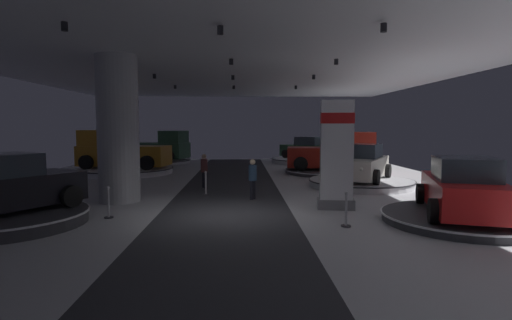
{
  "coord_description": "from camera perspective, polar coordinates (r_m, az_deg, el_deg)",
  "views": [
    {
      "loc": [
        0.52,
        -12.61,
        2.85
      ],
      "look_at": [
        1.17,
        4.61,
        1.4
      ],
      "focal_mm": 27.67,
      "sensor_mm": 36.0,
      "label": 1
    }
  ],
  "objects": [
    {
      "name": "display_platform_near_left",
      "position": [
        13.65,
        -32.42,
        -7.11
      ],
      "size": [
        4.53,
        4.53,
        0.38
      ],
      "color": "#333338",
      "rests_on": "ground"
    },
    {
      "name": "display_platform_deep_right",
      "position": [
        31.64,
        7.46,
        -0.03
      ],
      "size": [
        5.77,
        5.77,
        0.36
      ],
      "color": "silver",
      "rests_on": "ground"
    },
    {
      "name": "pickup_truck_far_left",
      "position": [
        25.55,
        -19.11,
        1.04
      ],
      "size": [
        5.55,
        3.26,
        2.3
      ],
      "color": "#B77519",
      "rests_on": "display_platform_far_left"
    },
    {
      "name": "display_platform_far_left",
      "position": [
        25.5,
        -18.39,
        -1.41
      ],
      "size": [
        5.81,
        5.81,
        0.35
      ],
      "color": "silver",
      "rests_on": "ground"
    },
    {
      "name": "display_car_near_left",
      "position": [
        13.48,
        -32.71,
        -3.23
      ],
      "size": [
        3.74,
        4.52,
        1.71
      ],
      "color": "black",
      "rests_on": "display_platform_near_left"
    },
    {
      "name": "column_left",
      "position": [
        15.79,
        -19.31,
        4.18
      ],
      "size": [
        1.53,
        1.53,
        5.5
      ],
      "color": "#ADADB2",
      "rests_on": "ground"
    },
    {
      "name": "ceiling_with_spotlights",
      "position": [
        12.91,
        -4.61,
        16.86
      ],
      "size": [
        24.0,
        44.0,
        0.39
      ],
      "color": "silver"
    },
    {
      "name": "display_platform_deep_left",
      "position": [
        32.45,
        -14.44,
        -0.13
      ],
      "size": [
        5.68,
        5.68,
        0.25
      ],
      "color": "silver",
      "rests_on": "ground"
    },
    {
      "name": "display_platform_mid_right",
      "position": [
        19.57,
        14.93,
        -3.19
      ],
      "size": [
        4.98,
        4.98,
        0.33
      ],
      "color": "#B7B7BC",
      "rests_on": "ground"
    },
    {
      "name": "display_car_near_right",
      "position": [
        13.12,
        27.76,
        -3.72
      ],
      "size": [
        3.21,
        4.55,
        1.71
      ],
      "color": "red",
      "rests_on": "display_platform_near_right"
    },
    {
      "name": "display_car_mid_right",
      "position": [
        19.5,
        15.01,
        -0.52
      ],
      "size": [
        3.7,
        4.53,
        1.71
      ],
      "color": "silver",
      "rests_on": "display_platform_mid_right"
    },
    {
      "name": "pickup_truck_deep_left",
      "position": [
        32.23,
        -13.98,
        1.71
      ],
      "size": [
        5.69,
        3.88,
        2.3
      ],
      "color": "#2D5638",
      "rests_on": "display_platform_deep_left"
    },
    {
      "name": "visitor_walking_far",
      "position": [
        15.47,
        -0.49,
        -2.41
      ],
      "size": [
        0.32,
        0.32,
        1.59
      ],
      "color": "black",
      "rests_on": "ground"
    },
    {
      "name": "display_platform_near_right",
      "position": [
        13.3,
        27.58,
        -7.46
      ],
      "size": [
        4.63,
        4.63,
        0.27
      ],
      "color": "#333338",
      "rests_on": "ground"
    },
    {
      "name": "brand_sign_pylon",
      "position": [
        13.88,
        11.55,
        0.99
      ],
      "size": [
        1.34,
        0.81,
        3.76
      ],
      "color": "slate",
      "rests_on": "ground"
    },
    {
      "name": "stanchion_a",
      "position": [
        11.65,
        12.89,
        -7.6
      ],
      "size": [
        0.28,
        0.28,
        1.01
      ],
      "color": "#333338",
      "rests_on": "ground"
    },
    {
      "name": "pickup_truck_far_right",
      "position": [
        24.81,
        11.46,
        0.84
      ],
      "size": [
        5.52,
        3.19,
        2.3
      ],
      "color": "maroon",
      "rests_on": "display_platform_far_right"
    },
    {
      "name": "ground",
      "position": [
        12.95,
        -4.45,
        -8.03
      ],
      "size": [
        24.0,
        44.0,
        0.06
      ],
      "color": "#B2B2B7"
    },
    {
      "name": "display_platform_far_right",
      "position": [
        24.87,
        10.68,
        -1.54
      ],
      "size": [
        5.68,
        5.68,
        0.24
      ],
      "color": "#333338",
      "rests_on": "ground"
    },
    {
      "name": "stanchion_b",
      "position": [
        16.7,
        -7.27,
        -3.77
      ],
      "size": [
        0.28,
        0.28,
        1.01
      ],
      "color": "#333338",
      "rests_on": "ground"
    },
    {
      "name": "display_car_deep_right",
      "position": [
        31.56,
        7.52,
        1.65
      ],
      "size": [
        4.35,
        4.11,
        1.71
      ],
      "color": "#2D5638",
      "rests_on": "display_platform_deep_right"
    },
    {
      "name": "stanchion_c",
      "position": [
        13.25,
        -20.55,
        -6.29
      ],
      "size": [
        0.28,
        0.28,
        1.01
      ],
      "color": "#333338",
      "rests_on": "ground"
    },
    {
      "name": "visitor_walking_near",
      "position": [
        18.51,
        -7.5,
        -1.26
      ],
      "size": [
        0.32,
        0.32,
        1.59
      ],
      "color": "black",
      "rests_on": "ground"
    }
  ]
}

